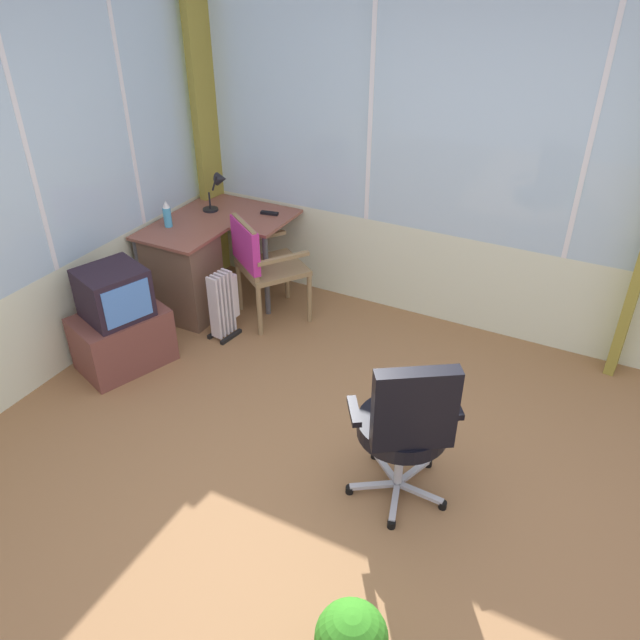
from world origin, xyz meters
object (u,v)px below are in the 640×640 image
Objects in this scene: tv_remote at (269,213)px; wooden_armchair at (258,258)px; office_chair at (407,423)px; space_heater at (224,304)px; tv_on_stand at (120,324)px; spray_bottle at (167,214)px; desk at (186,270)px; desk_lamp at (219,186)px.

wooden_armchair is at bearing -170.85° from tv_remote.
space_heater is (0.97, 1.86, -0.29)m from office_chair.
tv_remote is 0.19× the size of tv_on_stand.
tv_remote is 0.90m from space_heater.
spray_bottle is at bearing 73.37° from space_heater.
tv_on_stand is (-0.82, -0.03, -0.05)m from desk.
spray_bottle is 1.01m from tv_on_stand.
wooden_armchair is at bearing -79.00° from spray_bottle.
office_chair is at bearing -97.37° from tv_on_stand.
desk_lamp reaches higher than tv_on_stand.
desk_lamp reaches higher than tv_remote.
wooden_armchair is 2.17m from office_chair.
space_heater is at bearing -106.63° from spray_bottle.
desk_lamp is at bearing -16.95° from spray_bottle.
space_heater is (0.67, -0.44, -0.06)m from tv_on_stand.
wooden_armchair is (0.19, -0.59, 0.17)m from desk.
office_chair reaches higher than space_heater.
spray_bottle reaches higher than space_heater.
spray_bottle is 0.27× the size of tv_on_stand.
tv_remote is (0.63, -0.43, 0.35)m from desk.
office_chair is at bearing -142.64° from tv_remote.
office_chair is at bearing -126.81° from wooden_armchair.
wooden_armchair is at bearing -20.33° from space_heater.
desk_lamp is (0.55, 0.00, 0.54)m from desk.
office_chair reaches higher than desk.
desk is at bearing 72.75° from space_heater.
office_chair is (-1.66, -2.33, -0.36)m from desk_lamp.
tv_remote is at bearing -45.27° from spray_bottle.
desk_lamp is at bearing 90.41° from tv_remote.
tv_on_stand is at bearing -168.00° from spray_bottle.
desk is 0.50m from space_heater.
desk is 7.50× the size of tv_remote.
office_chair is 2.33m from tv_on_stand.
desk is 5.21× the size of spray_bottle.
desk is at bearing -104.75° from spray_bottle.
desk_lamp reaches higher than space_heater.
desk_lamp is 1.48× the size of spray_bottle.
tv_on_stand is 0.81m from space_heater.
spray_bottle is 0.22× the size of office_chair.
wooden_armchair is at bearing -72.46° from desk.
desk is at bearing 64.39° from office_chair.
tv_on_stand is at bearing 150.76° from wooden_armchair.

